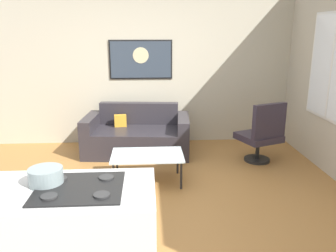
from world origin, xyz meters
TOP-DOWN VIEW (x-y plane):
  - ground at (0.00, 0.00)m, footprint 6.40×6.40m
  - back_wall at (0.00, 2.42)m, footprint 6.40×0.05m
  - couch at (-0.13, 1.80)m, footprint 1.78×1.03m
  - coffee_table at (0.04, 0.62)m, footprint 0.95×0.61m
  - armchair at (1.79, 1.21)m, footprint 0.73×0.72m
  - kitchen_counter at (-0.73, -1.49)m, footprint 1.64×0.70m
  - mixing_bowl at (-0.68, -1.40)m, footprint 0.24×0.24m
  - wall_painting at (-0.05, 2.38)m, footprint 1.09×0.03m
  - window at (2.59, 0.90)m, footprint 0.03×1.23m

SIDE VIEW (x-z plane):
  - ground at x=0.00m, z-range -0.04..0.00m
  - couch at x=-0.13m, z-range -0.12..0.67m
  - coffee_table at x=0.04m, z-range 0.17..0.56m
  - kitchen_counter at x=-0.73m, z-range -0.01..0.94m
  - armchair at x=1.79m, z-range -0.01..0.94m
  - mixing_bowl at x=-0.68m, z-range 0.92..1.04m
  - back_wall at x=0.00m, z-range 0.00..2.80m
  - wall_painting at x=-0.05m, z-range 1.16..1.83m
  - window at x=2.59m, z-range 0.75..2.24m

